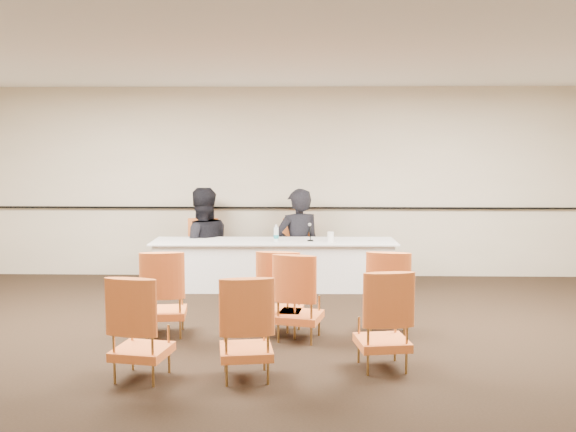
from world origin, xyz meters
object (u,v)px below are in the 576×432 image
object	(u,v)px
aud_chair_extra	(299,296)
panelist_second	(202,251)
panel_table	(274,265)
microphone	(310,233)
drinking_glass	(277,238)
aud_chair_front_left	(164,292)
aud_chair_front_mid	(281,292)
aud_chair_back_left	(142,327)
aud_chair_front_right	(389,292)
aud_chair_back_mid	(246,326)
aud_chair_back_right	(382,319)
panelist_main_chair	(298,250)
panelist_second_chair	(202,250)
water_bottle	(276,233)
coffee_cup	(331,237)
panelist_main	(298,251)

from	to	relation	value
aud_chair_extra	panelist_second	bearing A→B (deg)	131.37
panel_table	microphone	bearing A→B (deg)	-7.05
drinking_glass	aud_chair_front_left	xyz separation A→B (m)	(-1.14, -2.31, -0.28)
aud_chair_front_mid	aud_chair_back_left	xyz separation A→B (m)	(-1.19, -1.41, 0.00)
aud_chair_front_right	aud_chair_back_mid	bearing A→B (deg)	-127.33
microphone	aud_chair_front_mid	bearing A→B (deg)	-102.63
aud_chair_front_right	aud_chair_back_mid	distance (m)	2.00
panel_table	aud_chair_back_right	size ratio (longest dim) A/B	3.72
panelist_main_chair	panelist_second_chair	size ratio (longest dim) A/B	1.00
water_bottle	aud_chair_front_left	bearing A→B (deg)	-116.45
panelist_second	panelist_second_chair	distance (m)	0.01
aud_chair_front_left	aud_chair_extra	bearing A→B (deg)	-12.01
coffee_cup	aud_chair_back_right	bearing A→B (deg)	-83.90
drinking_glass	coffee_cup	distance (m)	0.78
aud_chair_front_mid	aud_chair_back_mid	bearing A→B (deg)	-93.53
panel_table	aud_chair_back_mid	world-z (taller)	aud_chair_back_mid
aud_chair_front_left	aud_chair_front_right	xyz separation A→B (m)	(2.46, 0.06, 0.00)
microphone	water_bottle	xyz separation A→B (m)	(-0.49, -0.01, -0.01)
drinking_glass	aud_chair_back_mid	size ratio (longest dim) A/B	0.11
aud_chair_front_left	aud_chair_front_right	distance (m)	2.47
aud_chair_front_mid	aud_chair_back_mid	distance (m)	1.41
panelist_second_chair	aud_chair_front_right	size ratio (longest dim) A/B	1.00
coffee_cup	panelist_main_chair	bearing A→B (deg)	125.90
panelist_second	aud_chair_back_right	size ratio (longest dim) A/B	2.06
panel_table	panelist_second	distance (m)	1.26
aud_chair_front_right	panelist_main_chair	bearing A→B (deg)	118.92
aud_chair_back_left	aud_chair_front_right	bearing A→B (deg)	40.91
panelist_second_chair	microphone	distance (m)	1.80
microphone	panelist_main	bearing A→B (deg)	103.14
panelist_main	panel_table	bearing A→B (deg)	38.54
panel_table	coffee_cup	distance (m)	0.93
aud_chair_front_mid	aud_chair_back_left	world-z (taller)	same
microphone	aud_chair_back_right	distance (m)	3.40
aud_chair_extra	panelist_second_chair	bearing A→B (deg)	131.37
panel_table	aud_chair_back_right	world-z (taller)	aud_chair_back_right
panelist_second_chair	water_bottle	distance (m)	1.36
aud_chair_front_left	aud_chair_front_right	size ratio (longest dim) A/B	1.00
panelist_second_chair	coffee_cup	world-z (taller)	panelist_second_chair
aud_chair_back_right	aud_chair_back_left	bearing A→B (deg)	179.80
microphone	panelist_main_chair	bearing A→B (deg)	103.14
panelist_main_chair	panel_table	bearing A→B (deg)	-123.56
aud_chair_back_left	aud_chair_extra	xyz separation A→B (m)	(1.40, 1.21, 0.00)
panelist_second	drinking_glass	xyz separation A→B (m)	(1.18, -0.55, 0.29)
panelist_main	panelist_main_chair	bearing A→B (deg)	180.00
microphone	drinking_glass	world-z (taller)	microphone
panelist_second_chair	water_bottle	world-z (taller)	panelist_second_chair
panelist_second_chair	aud_chair_extra	size ratio (longest dim) A/B	1.00
aud_chair_back_mid	aud_chair_extra	bearing A→B (deg)	59.97
panelist_main	aud_chair_front_left	bearing A→B (deg)	44.39
water_bottle	aud_chair_back_mid	xyz separation A→B (m)	(-0.12, -3.60, -0.35)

